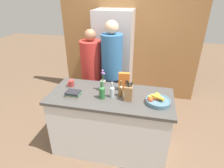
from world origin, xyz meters
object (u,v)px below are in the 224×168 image
(flower_vase, at_px, (103,84))
(person_in_blue, at_px, (112,69))
(refrigerator, at_px, (114,59))
(fruit_bowl, at_px, (158,100))
(knife_block, at_px, (128,93))
(coffee_mug, at_px, (71,83))
(cereal_box, at_px, (124,82))
(book_stack, at_px, (74,94))
(bottle_oil, at_px, (112,91))
(person_at_sink, at_px, (92,71))
(bottle_wine, at_px, (121,90))
(bottle_vinegar, at_px, (102,92))

(flower_vase, xyz_separation_m, person_in_blue, (-0.01, 0.59, -0.01))
(refrigerator, height_order, fruit_bowl, refrigerator)
(knife_block, bearing_deg, coffee_mug, 166.42)
(fruit_bowl, relative_size, flower_vase, 0.97)
(flower_vase, xyz_separation_m, cereal_box, (0.28, 0.07, 0.03))
(flower_vase, bearing_deg, book_stack, -145.77)
(book_stack, bearing_deg, coffee_mug, 119.40)
(refrigerator, bearing_deg, knife_block, -71.39)
(book_stack, bearing_deg, refrigerator, 81.56)
(coffee_mug, bearing_deg, book_stack, -60.60)
(knife_block, bearing_deg, bottle_oil, 171.92)
(book_stack, xyz_separation_m, person_at_sink, (-0.03, 0.87, -0.04))
(book_stack, distance_m, bottle_oil, 0.52)
(bottle_oil, bearing_deg, book_stack, -170.92)
(fruit_bowl, height_order, coffee_mug, fruit_bowl)
(fruit_bowl, xyz_separation_m, person_in_blue, (-0.75, 0.77, 0.05))
(fruit_bowl, relative_size, knife_block, 1.10)
(knife_block, xyz_separation_m, coffee_mug, (-0.87, 0.21, -0.06))
(flower_vase, bearing_deg, cereal_box, 14.48)
(coffee_mug, height_order, book_stack, coffee_mug)
(bottle_wine, bearing_deg, fruit_bowl, -8.42)
(cereal_box, height_order, bottle_oil, cereal_box)
(knife_block, height_order, person_in_blue, person_in_blue)
(fruit_bowl, height_order, flower_vase, flower_vase)
(coffee_mug, relative_size, person_at_sink, 0.07)
(coffee_mug, bearing_deg, bottle_wine, -9.70)
(refrigerator, xyz_separation_m, person_at_sink, (-0.25, -0.66, -0.02))
(bottle_oil, height_order, person_at_sink, person_at_sink)
(knife_block, distance_m, bottle_oil, 0.22)
(knife_block, bearing_deg, book_stack, -176.02)
(flower_vase, relative_size, person_in_blue, 0.18)
(bottle_wine, bearing_deg, knife_block, -35.85)
(fruit_bowl, height_order, cereal_box, cereal_box)
(flower_vase, bearing_deg, person_in_blue, 90.66)
(cereal_box, relative_size, person_at_sink, 0.16)
(knife_block, height_order, cereal_box, knife_block)
(flower_vase, distance_m, bottle_wine, 0.29)
(knife_block, relative_size, bottle_vinegar, 1.17)
(knife_block, height_order, bottle_oil, knife_block)
(refrigerator, height_order, flower_vase, refrigerator)
(bottle_oil, distance_m, bottle_vinegar, 0.13)
(fruit_bowl, xyz_separation_m, bottle_wine, (-0.48, 0.07, 0.05))
(fruit_bowl, height_order, person_in_blue, person_in_blue)
(refrigerator, bearing_deg, person_at_sink, -111.20)
(bottle_oil, bearing_deg, coffee_mug, 164.64)
(person_in_blue, bearing_deg, knife_block, -87.62)
(refrigerator, relative_size, flower_vase, 5.87)
(refrigerator, bearing_deg, flower_vase, -84.81)
(flower_vase, relative_size, cereal_box, 1.21)
(book_stack, distance_m, person_in_blue, 0.90)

